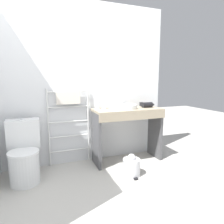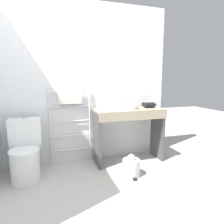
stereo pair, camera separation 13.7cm
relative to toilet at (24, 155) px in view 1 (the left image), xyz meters
The scene contains 11 objects.
ground_plane 1.34m from the toilet, 48.95° to the right, with size 12.00×12.00×0.00m, color #B2AFA8.
wall_back 1.27m from the toilet, 25.54° to the left, with size 2.59×0.12×2.37m, color silver.
toilet is the anchor object (origin of this frame).
towel_radiator 0.82m from the toilet, 26.31° to the left, with size 0.61×0.06×1.13m.
vanity_counter 1.48m from the toilet, ahead, with size 1.03×0.44×0.82m.
sink_basin 1.52m from the toilet, ahead, with size 0.35×0.35×0.06m.
faucet 1.56m from the toilet, 10.90° to the left, with size 0.02×0.10×0.11m.
cup_near_wall 1.19m from the toilet, 13.72° to the left, with size 0.07×0.07×0.10m.
cup_near_edge 1.26m from the toilet, 10.45° to the left, with size 0.07×0.07×0.10m.
hair_dryer 1.88m from the toilet, ahead, with size 0.21×0.18×0.08m.
trash_bin 1.37m from the toilet, 15.64° to the right, with size 0.23×0.26×0.30m.
Camera 1 is at (-0.66, -1.61, 1.26)m, focal length 32.00 mm.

